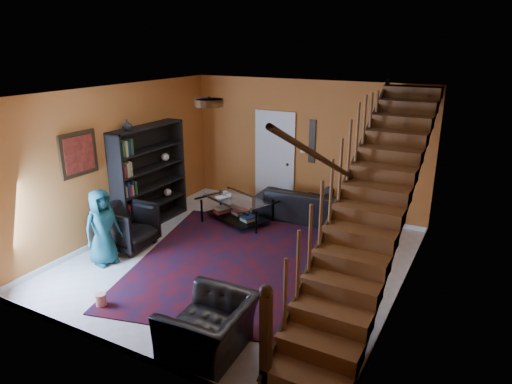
% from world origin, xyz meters
% --- Properties ---
extents(floor, '(5.50, 5.50, 0.00)m').
position_xyz_m(floor, '(0.00, 0.00, 0.00)').
color(floor, beige).
rests_on(floor, ground).
extents(room, '(5.50, 5.50, 5.50)m').
position_xyz_m(room, '(-1.33, 1.33, 0.05)').
color(room, '#C4672B').
rests_on(room, ground).
extents(staircase, '(0.95, 5.02, 3.18)m').
position_xyz_m(staircase, '(2.12, -0.00, 1.40)').
color(staircase, brown).
rests_on(staircase, floor).
extents(bookshelf, '(0.35, 1.80, 2.00)m').
position_xyz_m(bookshelf, '(-2.40, 0.60, 0.96)').
color(bookshelf, black).
rests_on(bookshelf, floor).
extents(door, '(0.82, 0.05, 2.05)m').
position_xyz_m(door, '(-0.70, 2.73, 1.02)').
color(door, silver).
rests_on(door, floor).
extents(framed_picture, '(0.04, 0.74, 0.74)m').
position_xyz_m(framed_picture, '(-2.57, -0.90, 1.75)').
color(framed_picture, maroon).
rests_on(framed_picture, room).
extents(wall_hanging, '(0.14, 0.03, 0.90)m').
position_xyz_m(wall_hanging, '(0.15, 2.73, 1.55)').
color(wall_hanging, black).
rests_on(wall_hanging, room).
extents(ceiling_fixture, '(0.40, 0.40, 0.10)m').
position_xyz_m(ceiling_fixture, '(0.00, -0.80, 2.74)').
color(ceiling_fixture, '#3F2814').
rests_on(ceiling_fixture, room).
extents(rug, '(4.47, 4.83, 0.02)m').
position_xyz_m(rug, '(0.15, 0.00, 0.01)').
color(rug, '#410B11').
rests_on(rug, floor).
extents(sofa, '(2.29, 1.00, 0.66)m').
position_xyz_m(sofa, '(0.32, 2.30, 0.33)').
color(sofa, black).
rests_on(sofa, floor).
extents(armchair_left, '(0.92, 0.90, 0.80)m').
position_xyz_m(armchair_left, '(-2.05, -0.48, 0.40)').
color(armchair_left, black).
rests_on(armchair_left, floor).
extents(armchair_right, '(0.97, 1.09, 0.68)m').
position_xyz_m(armchair_right, '(0.88, -2.25, 0.34)').
color(armchair_right, black).
rests_on(armchair_right, floor).
extents(person_adult_a, '(0.47, 0.34, 1.22)m').
position_xyz_m(person_adult_a, '(0.71, 2.35, 0.16)').
color(person_adult_a, black).
rests_on(person_adult_a, sofa).
extents(person_adult_b, '(0.65, 0.51, 1.32)m').
position_xyz_m(person_adult_b, '(1.50, 2.35, 0.21)').
color(person_adult_b, black).
rests_on(person_adult_b, sofa).
extents(person_child, '(0.54, 0.70, 1.29)m').
position_xyz_m(person_child, '(-1.95, -1.14, 0.64)').
color(person_child, '#175759').
rests_on(person_child, armchair_left).
extents(coffee_table, '(1.51, 1.21, 0.50)m').
position_xyz_m(coffee_table, '(-0.92, 1.45, 0.29)').
color(coffee_table, black).
rests_on(coffee_table, floor).
extents(cup_a, '(0.13, 0.13, 0.10)m').
position_xyz_m(cup_a, '(-1.08, 1.41, 0.55)').
color(cup_a, '#999999').
rests_on(cup_a, coffee_table).
extents(cup_b, '(0.12, 0.12, 0.09)m').
position_xyz_m(cup_b, '(-1.25, 1.53, 0.55)').
color(cup_b, '#999999').
rests_on(cup_b, coffee_table).
extents(bowl, '(0.29, 0.29, 0.05)m').
position_xyz_m(bowl, '(-1.19, 1.27, 0.53)').
color(bowl, '#999999').
rests_on(bowl, coffee_table).
extents(vase, '(0.18, 0.18, 0.19)m').
position_xyz_m(vase, '(-2.41, 0.10, 2.10)').
color(vase, '#999999').
rests_on(vase, bookshelf).
extents(popcorn_bucket, '(0.19, 0.19, 0.17)m').
position_xyz_m(popcorn_bucket, '(-1.02, -2.13, 0.10)').
color(popcorn_bucket, red).
rests_on(popcorn_bucket, rug).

